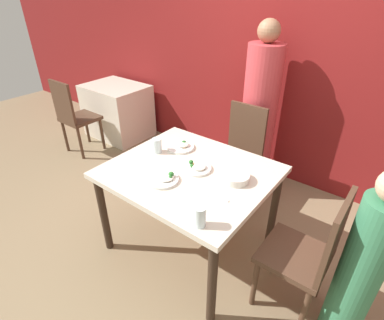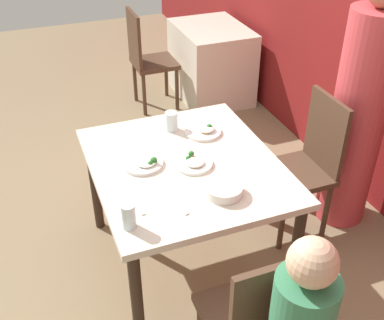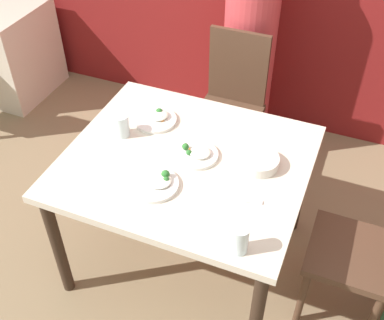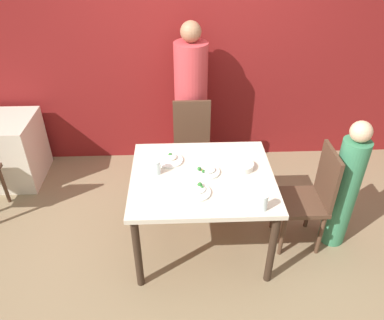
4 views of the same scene
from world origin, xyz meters
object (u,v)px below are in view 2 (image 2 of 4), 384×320
object	(u,v)px
chair_adult_spot	(306,163)
bowl_curry	(224,190)
chair_child_spot	(257,320)
person_adult	(358,118)
plate_rice_adult	(194,163)
glass_water_tall	(129,216)

from	to	relation	value
chair_adult_spot	bowl_curry	size ratio (longest dim) A/B	4.96
chair_adult_spot	bowl_curry	xyz separation A→B (m)	(0.38, -0.76, 0.26)
chair_child_spot	person_adult	xyz separation A→B (m)	(-0.97, 1.19, 0.26)
plate_rice_adult	person_adult	bearing A→B (deg)	94.27
plate_rice_adult	chair_adult_spot	bearing A→B (deg)	96.04
chair_adult_spot	plate_rice_adult	xyz separation A→B (m)	(0.09, -0.81, 0.25)
bowl_curry	plate_rice_adult	world-z (taller)	same
plate_rice_adult	glass_water_tall	world-z (taller)	glass_water_tall
glass_water_tall	plate_rice_adult	bearing A→B (deg)	128.42
person_adult	bowl_curry	bearing A→B (deg)	-70.96
chair_adult_spot	plate_rice_adult	size ratio (longest dim) A/B	4.50
person_adult	chair_child_spot	bearing A→B (deg)	-51.03
chair_child_spot	plate_rice_adult	size ratio (longest dim) A/B	4.50
plate_rice_adult	glass_water_tall	distance (m)	0.59
chair_adult_spot	bowl_curry	distance (m)	0.89
chair_child_spot	person_adult	distance (m)	1.56
plate_rice_adult	bowl_curry	bearing A→B (deg)	9.63
bowl_curry	chair_adult_spot	bearing A→B (deg)	116.50
bowl_curry	glass_water_tall	bearing A→B (deg)	-82.15
plate_rice_adult	glass_water_tall	xyz separation A→B (m)	(0.36, -0.46, 0.05)
person_adult	glass_water_tall	xyz separation A→B (m)	(0.45, -1.61, 0.04)
person_adult	bowl_curry	size ratio (longest dim) A/B	8.63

